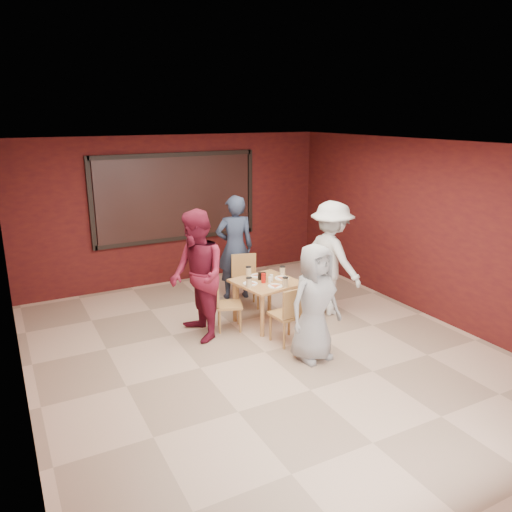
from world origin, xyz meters
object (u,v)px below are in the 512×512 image
dining_table (266,286)px  diner_front (315,303)px  chair_right (312,282)px  diner_right (331,258)px  diner_left (197,276)px  chair_back (245,277)px  chair_left (225,302)px  diner_back (235,247)px  chair_front (290,312)px

dining_table → diner_front: bearing=-90.3°
dining_table → chair_right: (0.87, 0.03, -0.09)m
diner_right → diner_left: bearing=79.6°
chair_back → chair_left: size_ratio=1.11×
diner_back → chair_front: bearing=99.6°
diner_front → chair_front: bearing=89.7°
diner_front → diner_right: (1.15, 1.22, 0.13)m
dining_table → diner_back: 1.30m
diner_left → diner_right: 2.27m
dining_table → chair_left: 0.69m
dining_table → diner_left: (-1.13, 0.00, 0.33)m
diner_left → dining_table: bearing=90.9°
diner_front → chair_left: bearing=108.9°
dining_table → diner_front: (-0.01, -1.32, 0.18)m
dining_table → chair_left: dining_table is taller
dining_table → chair_right: chair_right is taller
chair_back → diner_right: size_ratio=0.47×
diner_back → chair_back: bearing=101.1°
chair_left → chair_right: size_ratio=0.85×
dining_table → chair_right: size_ratio=1.09×
chair_front → diner_front: 0.60m
chair_left → diner_left: bearing=-169.6°
chair_front → chair_back: (0.12, 1.64, 0.01)m
chair_left → diner_left: size_ratio=0.42×
diner_front → diner_back: (0.08, 2.58, 0.13)m
diner_back → diner_right: 1.73m
diner_back → diner_front: bearing=101.5°
chair_left → chair_front: bearing=-55.8°
dining_table → chair_front: (-0.06, -0.81, -0.13)m
dining_table → chair_left: bearing=172.7°
diner_front → chair_right: bearing=50.7°
chair_front → diner_front: bearing=-84.1°
chair_right → diner_right: bearing=-24.8°
chair_left → diner_back: size_ratio=0.43×
diner_front → diner_back: diner_back is taller
chair_right → diner_right: diner_right is taller
diner_front → chair_back: bearing=82.1°
diner_back → chair_right: bearing=136.4°
chair_front → chair_right: (0.93, 0.84, 0.04)m
diner_right → chair_front: bearing=112.5°
chair_right → diner_back: size_ratio=0.50×
chair_right → diner_back: bearing=123.2°
chair_left → diner_front: (0.66, -1.40, 0.35)m
chair_back → diner_right: diner_right is taller
dining_table → diner_left: diner_left is taller
diner_left → diner_right: size_ratio=1.02×
chair_front → chair_right: size_ratio=0.93×
chair_front → diner_left: bearing=142.8°
diner_front → diner_left: 1.74m
diner_left → diner_right: (2.27, -0.10, -0.02)m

